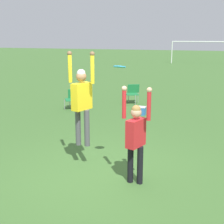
% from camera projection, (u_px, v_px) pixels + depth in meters
% --- Properties ---
extents(ground_plane, '(120.00, 120.00, 0.00)m').
position_uv_depth(ground_plane, '(98.00, 171.00, 6.84)').
color(ground_plane, '#3D662D').
extents(person_jumping, '(0.63, 0.51, 2.09)m').
position_uv_depth(person_jumping, '(82.00, 97.00, 6.78)').
color(person_jumping, '#4C4C51').
rests_on(person_jumping, ground_plane).
extents(person_defending, '(0.59, 0.48, 1.97)m').
position_uv_depth(person_defending, '(136.00, 134.00, 6.08)').
color(person_defending, black).
rests_on(person_defending, ground_plane).
extents(frisbee, '(0.26, 0.25, 0.07)m').
position_uv_depth(frisbee, '(120.00, 67.00, 6.28)').
color(frisbee, '#2D9EDB').
extents(camping_chair_0, '(0.72, 0.79, 0.79)m').
position_uv_depth(camping_chair_0, '(73.00, 97.00, 12.65)').
color(camping_chair_0, gray).
rests_on(camping_chair_0, ground_plane).
extents(camping_chair_2, '(0.69, 0.74, 0.82)m').
position_uv_depth(camping_chair_2, '(133.00, 92.00, 13.65)').
color(camping_chair_2, gray).
rests_on(camping_chair_2, ground_plane).
extents(cooler_box, '(0.42, 0.30, 0.31)m').
position_uv_depth(cooler_box, '(140.00, 111.00, 11.75)').
color(cooler_box, '#336BB7').
rests_on(cooler_box, ground_plane).
extents(soccer_goal, '(7.10, 0.10, 2.35)m').
position_uv_depth(soccer_goal, '(206.00, 46.00, 32.31)').
color(soccer_goal, white).
rests_on(soccer_goal, ground_plane).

